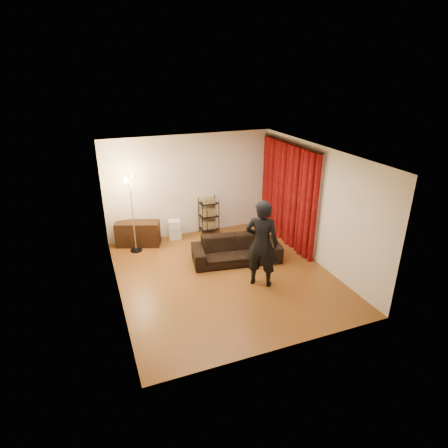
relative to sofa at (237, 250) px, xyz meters
name	(u,v)px	position (x,y,z in m)	size (l,w,h in m)	color
floor	(225,275)	(-0.50, -0.52, -0.30)	(5.00, 5.00, 0.00)	brown
ceiling	(225,154)	(-0.50, -0.52, 2.40)	(5.00, 5.00, 0.00)	white
wall_back	(190,186)	(-0.50, 1.98, 1.05)	(5.00, 5.00, 0.00)	beige
wall_front	(285,277)	(-0.50, -3.02, 1.05)	(5.00, 5.00, 0.00)	beige
wall_left	(113,235)	(-2.75, -0.52, 1.05)	(5.00, 5.00, 0.00)	beige
wall_right	(317,205)	(1.75, -0.52, 1.05)	(5.00, 5.00, 0.00)	beige
curtain_rod	(291,143)	(1.65, 0.60, 2.28)	(0.04, 0.04, 2.65)	black
curtain	(287,195)	(1.63, 0.60, 0.98)	(0.22, 2.65, 2.55)	maroon
sofa	(237,250)	(0.00, 0.00, 0.00)	(2.05, 0.80, 0.60)	black
person	(262,244)	(0.08, -1.10, 0.64)	(0.69, 0.45, 1.88)	black
media_cabinet	(138,234)	(-2.02, 1.70, 0.02)	(1.09, 0.41, 0.64)	black
storage_boxes	(175,230)	(-1.04, 1.74, -0.03)	(0.32, 0.26, 0.53)	beige
wire_shelf	(209,216)	(-0.08, 1.75, 0.21)	(0.47, 0.33, 1.02)	black
floor_lamp	(133,214)	(-2.13, 1.40, 0.68)	(0.35, 0.35, 1.95)	silver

